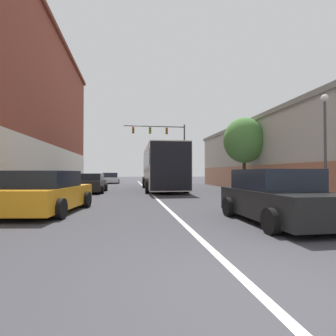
{
  "coord_description": "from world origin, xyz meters",
  "views": [
    {
      "loc": [
        -1.46,
        -2.71,
        1.38
      ],
      "look_at": [
        1.33,
        15.79,
        1.69
      ],
      "focal_mm": 28.0,
      "sensor_mm": 36.0,
      "label": 1
    }
  ],
  "objects_px": {
    "parked_car_left_near": "(91,183)",
    "street_lamp": "(325,145)",
    "hatchback_foreground": "(278,197)",
    "parked_car_left_far": "(110,178)",
    "parked_car_left_mid": "(47,193)",
    "street_tree_near": "(244,140)",
    "bus": "(162,166)",
    "traffic_signal_gantry": "(166,140)"
  },
  "relations": [
    {
      "from": "parked_car_left_near",
      "to": "street_lamp",
      "type": "height_order",
      "value": "street_lamp"
    },
    {
      "from": "hatchback_foreground",
      "to": "parked_car_left_far",
      "type": "bearing_deg",
      "value": 13.04
    },
    {
      "from": "parked_car_left_mid",
      "to": "parked_car_left_far",
      "type": "distance_m",
      "value": 24.11
    },
    {
      "from": "parked_car_left_mid",
      "to": "parked_car_left_far",
      "type": "height_order",
      "value": "parked_car_left_mid"
    },
    {
      "from": "parked_car_left_far",
      "to": "parked_car_left_mid",
      "type": "bearing_deg",
      "value": 172.54
    },
    {
      "from": "hatchback_foreground",
      "to": "parked_car_left_near",
      "type": "xyz_separation_m",
      "value": [
        -6.65,
        11.9,
        -0.06
      ]
    },
    {
      "from": "parked_car_left_near",
      "to": "street_tree_near",
      "type": "bearing_deg",
      "value": -95.52
    },
    {
      "from": "street_lamp",
      "to": "parked_car_left_mid",
      "type": "bearing_deg",
      "value": 177.71
    },
    {
      "from": "bus",
      "to": "parked_car_left_mid",
      "type": "height_order",
      "value": "bus"
    },
    {
      "from": "parked_car_left_far",
      "to": "street_tree_near",
      "type": "relative_size",
      "value": 0.81
    },
    {
      "from": "traffic_signal_gantry",
      "to": "bus",
      "type": "bearing_deg",
      "value": -99.41
    },
    {
      "from": "street_lamp",
      "to": "street_tree_near",
      "type": "bearing_deg",
      "value": 86.2
    },
    {
      "from": "parked_car_left_mid",
      "to": "traffic_signal_gantry",
      "type": "xyz_separation_m",
      "value": [
        7.26,
        22.1,
        4.68
      ]
    },
    {
      "from": "hatchback_foreground",
      "to": "street_lamp",
      "type": "bearing_deg",
      "value": -55.71
    },
    {
      "from": "parked_car_left_mid",
      "to": "street_tree_near",
      "type": "relative_size",
      "value": 0.85
    },
    {
      "from": "bus",
      "to": "parked_car_left_near",
      "type": "distance_m",
      "value": 5.6
    },
    {
      "from": "parked_car_left_near",
      "to": "traffic_signal_gantry",
      "type": "xyz_separation_m",
      "value": [
        7.06,
        12.98,
        4.74
      ]
    },
    {
      "from": "street_tree_near",
      "to": "parked_car_left_mid",
      "type": "bearing_deg",
      "value": -143.71
    },
    {
      "from": "parked_car_left_near",
      "to": "parked_car_left_mid",
      "type": "distance_m",
      "value": 9.12
    },
    {
      "from": "bus",
      "to": "traffic_signal_gantry",
      "type": "distance_m",
      "value": 11.95
    },
    {
      "from": "parked_car_left_mid",
      "to": "street_lamp",
      "type": "distance_m",
      "value": 10.44
    },
    {
      "from": "parked_car_left_far",
      "to": "bus",
      "type": "bearing_deg",
      "value": -165.97
    },
    {
      "from": "hatchback_foreground",
      "to": "parked_car_left_mid",
      "type": "bearing_deg",
      "value": 67.49
    },
    {
      "from": "parked_car_left_near",
      "to": "street_lamp",
      "type": "relative_size",
      "value": 0.94
    },
    {
      "from": "parked_car_left_near",
      "to": "parked_car_left_mid",
      "type": "relative_size",
      "value": 0.92
    },
    {
      "from": "hatchback_foreground",
      "to": "traffic_signal_gantry",
      "type": "bearing_deg",
      "value": -1.3
    },
    {
      "from": "hatchback_foreground",
      "to": "traffic_signal_gantry",
      "type": "relative_size",
      "value": 0.53
    },
    {
      "from": "parked_car_left_far",
      "to": "traffic_signal_gantry",
      "type": "xyz_separation_m",
      "value": [
        6.82,
        -2.01,
        4.73
      ]
    },
    {
      "from": "parked_car_left_near",
      "to": "hatchback_foreground",
      "type": "bearing_deg",
      "value": -150.13
    },
    {
      "from": "hatchback_foreground",
      "to": "parked_car_left_far",
      "type": "height_order",
      "value": "hatchback_foreground"
    },
    {
      "from": "street_lamp",
      "to": "hatchback_foreground",
      "type": "bearing_deg",
      "value": -145.35
    },
    {
      "from": "parked_car_left_near",
      "to": "traffic_signal_gantry",
      "type": "relative_size",
      "value": 0.55
    },
    {
      "from": "traffic_signal_gantry",
      "to": "street_lamp",
      "type": "distance_m",
      "value": 22.9
    },
    {
      "from": "street_lamp",
      "to": "street_tree_near",
      "type": "relative_size",
      "value": 0.84
    },
    {
      "from": "traffic_signal_gantry",
      "to": "street_tree_near",
      "type": "relative_size",
      "value": 1.42
    },
    {
      "from": "bus",
      "to": "parked_car_left_mid",
      "type": "relative_size",
      "value": 2.26
    },
    {
      "from": "hatchback_foreground",
      "to": "street_tree_near",
      "type": "height_order",
      "value": "street_tree_near"
    },
    {
      "from": "bus",
      "to": "street_lamp",
      "type": "relative_size",
      "value": 2.29
    },
    {
      "from": "bus",
      "to": "hatchback_foreground",
      "type": "bearing_deg",
      "value": -172.6
    },
    {
      "from": "parked_car_left_mid",
      "to": "parked_car_left_far",
      "type": "bearing_deg",
      "value": 6.67
    },
    {
      "from": "parked_car_left_near",
      "to": "traffic_signal_gantry",
      "type": "bearing_deg",
      "value": -27.82
    },
    {
      "from": "bus",
      "to": "hatchback_foreground",
      "type": "xyz_separation_m",
      "value": [
        1.46,
        -13.62,
        -1.17
      ]
    }
  ]
}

